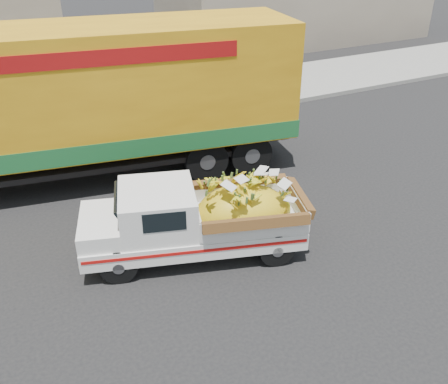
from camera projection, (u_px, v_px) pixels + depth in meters
ground at (172, 286)px, 9.16m from camera, size 100.00×100.00×0.00m
curb at (77, 139)px, 15.01m from camera, size 60.00×0.25×0.15m
sidewalk at (63, 117)px, 16.64m from camera, size 60.00×4.00×0.14m
pickup_truck at (209, 217)px, 9.74m from camera, size 4.53×2.75×1.50m
semi_trailer at (52, 102)px, 11.76m from camera, size 12.07×4.45×3.80m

